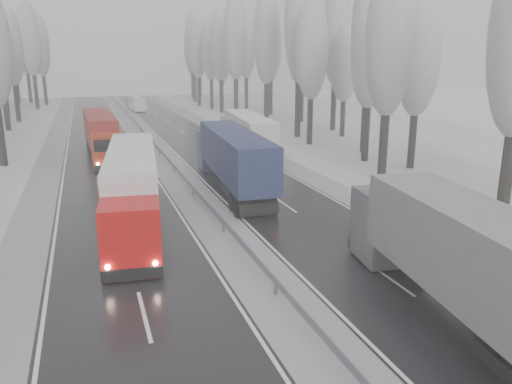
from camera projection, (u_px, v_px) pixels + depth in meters
carriageway_right at (255, 183)px, 38.32m from camera, size 7.50×200.00×0.03m
carriageway_left at (114, 195)px, 35.03m from camera, size 7.50×200.00×0.03m
median_slush at (188, 189)px, 36.67m from camera, size 3.00×200.00×0.04m
shoulder_right at (314, 179)px, 39.87m from camera, size 2.40×200.00×0.04m
shoulder_left at (38, 201)px, 33.48m from camera, size 2.40×200.00×0.04m
median_guardrail at (187, 181)px, 36.51m from camera, size 0.12×200.00×0.76m
tree_18 at (390, 38)px, 35.75m from camera, size 3.60×3.60×16.58m
tree_19 at (419, 57)px, 41.46m from camera, size 3.60×3.60×14.57m
tree_20 at (371, 49)px, 44.39m from camera, size 3.60×3.60×15.71m
tree_21 at (370, 30)px, 48.26m from camera, size 3.60×3.60×18.62m
tree_22 at (312, 50)px, 53.63m from camera, size 3.60×3.60×15.86m
tree_23 at (345, 63)px, 59.63m from camera, size 3.60×3.60×13.55m
tree_24 at (300, 24)px, 58.09m from camera, size 3.60×3.60×20.49m
tree_25 at (336, 33)px, 64.09m from camera, size 3.60×3.60×19.44m
tree_26 at (267, 37)px, 67.64m from camera, size 3.60×3.60×18.78m
tree_27 at (303, 44)px, 73.72m from camera, size 3.60×3.60×17.62m
tree_28 at (235, 37)px, 76.88m from camera, size 3.60×3.60×19.62m
tree_29 at (271, 44)px, 83.09m from camera, size 3.60×3.60×18.11m
tree_30 at (221, 46)px, 86.15m from camera, size 3.60×3.60×17.86m
tree_31 at (246, 44)px, 91.54m from camera, size 3.60×3.60×18.58m
tree_32 at (211, 49)px, 93.12m from camera, size 3.60×3.60×17.33m
tree_33 at (221, 59)px, 98.26m from camera, size 3.60×3.60×14.33m
tree_34 at (198, 48)px, 99.29m from camera, size 3.60×3.60×17.63m
tree_35 at (236, 47)px, 105.73m from camera, size 3.60×3.60×18.25m
tree_36 at (194, 41)px, 108.27m from camera, size 3.60×3.60×20.23m
tree_37 at (220, 53)px, 114.74m from camera, size 3.60×3.60×16.37m
tree_38 at (191, 49)px, 118.83m from camera, size 3.60×3.60×17.97m
tree_39 at (199, 54)px, 123.66m from camera, size 3.60×3.60×16.19m
tree_70 at (10, 47)px, 73.69m from camera, size 3.60×3.60×17.09m
tree_72 at (1, 56)px, 81.74m from camera, size 3.60×3.60×15.11m
tree_74 at (30, 40)px, 92.06m from camera, size 3.60×3.60×19.68m
tree_76 at (40, 45)px, 101.15m from camera, size 3.60×3.60×18.55m
tree_77 at (14, 59)px, 103.75m from camera, size 3.60×3.60×14.32m
tree_78 at (24, 43)px, 105.91m from camera, size 3.60×3.60×19.55m
tree_79 at (13, 51)px, 109.11m from camera, size 3.60×3.60×17.07m
truck_grey_tarp at (479, 266)px, 16.65m from camera, size 5.02×17.45×4.44m
truck_blue_box at (232, 155)px, 36.12m from camera, size 3.84×17.10×4.35m
truck_cream_box at (246, 131)px, 49.02m from camera, size 4.09×16.04×4.08m
box_truck_distant at (136, 104)px, 91.92m from camera, size 2.79×7.03×2.56m
truck_red_white at (132, 184)px, 28.17m from camera, size 4.35×16.59×4.22m
truck_red_red at (101, 132)px, 48.62m from camera, size 3.07×15.92×4.06m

